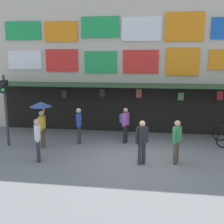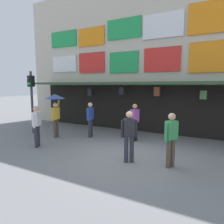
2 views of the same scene
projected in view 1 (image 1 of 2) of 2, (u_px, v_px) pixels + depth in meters
ground_plane at (136, 159)px, 10.27m from camera, size 80.00×80.00×0.00m
shopfront at (141, 58)px, 13.92m from camera, size 18.00×2.60×8.00m
traffic_light_near at (5, 99)px, 11.50m from camera, size 0.30×0.34×3.20m
bicycle_parked at (222, 136)px, 11.97m from camera, size 0.83×1.23×1.05m
pedestrian_in_green at (142, 140)px, 9.57m from camera, size 0.47×0.37×1.68m
pedestrian_in_yellow at (125, 123)px, 12.09m from camera, size 0.43×0.51×1.68m
pedestrian_in_red at (79, 124)px, 12.00m from camera, size 0.27×0.53×1.68m
pedestrian_in_blue at (38, 138)px, 9.85m from camera, size 0.34×0.50×1.68m
pedestrian_with_umbrella at (41, 112)px, 11.29m from camera, size 0.96×0.96×2.08m
pedestrian_in_purple at (177, 140)px, 9.62m from camera, size 0.37×0.48×1.68m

